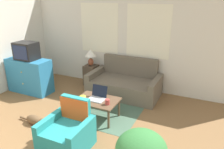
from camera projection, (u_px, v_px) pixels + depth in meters
name	position (u px, v px, depth m)	size (l,w,h in m)	color
wall_back	(125.00, 39.00, 5.67)	(6.41, 0.06, 2.60)	silver
rug	(111.00, 104.00, 5.06)	(1.53, 2.08, 0.01)	#476651
couch	(125.00, 84.00, 5.54)	(1.75, 0.95, 0.90)	#665B4C
armchair	(68.00, 134.00, 3.57)	(0.72, 0.72, 0.80)	teal
tv_dresser	(30.00, 76.00, 5.62)	(1.14, 0.51, 0.88)	teal
television	(26.00, 51.00, 5.40)	(0.54, 0.41, 0.43)	black
side_table	(91.00, 75.00, 6.14)	(0.35, 0.35, 0.56)	#4C3D2D
table_lamp	(91.00, 55.00, 5.95)	(0.31, 0.31, 0.45)	brown
coffee_table	(97.00, 102.00, 4.40)	(0.85, 0.60, 0.41)	brown
laptop	(98.00, 96.00, 4.40)	(0.33, 0.31, 0.25)	#B7B7BC
cup_navy	(107.00, 102.00, 4.17)	(0.09, 0.09, 0.11)	#B23D38
snack_bowl	(83.00, 97.00, 4.43)	(0.14, 0.14, 0.06)	gold
cat_black	(35.00, 120.00, 4.26)	(0.66, 0.20, 0.18)	brown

